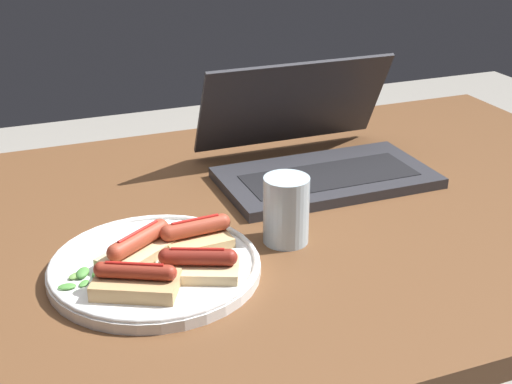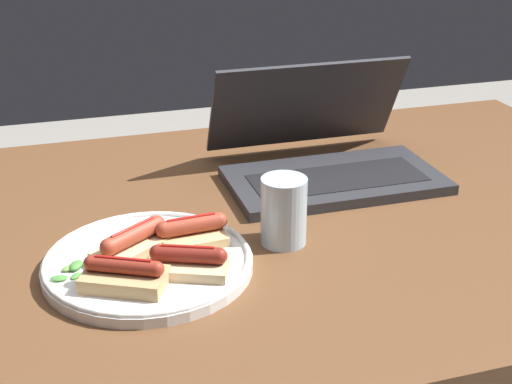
{
  "view_description": "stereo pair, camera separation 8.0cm",
  "coord_description": "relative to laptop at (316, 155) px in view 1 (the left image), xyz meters",
  "views": [
    {
      "loc": [
        -0.37,
        -0.95,
        1.28
      ],
      "look_at": [
        -0.01,
        -0.04,
        0.84
      ],
      "focal_mm": 50.0,
      "sensor_mm": 36.0,
      "label": 1
    },
    {
      "loc": [
        -0.29,
        -0.98,
        1.28
      ],
      "look_at": [
        -0.01,
        -0.04,
        0.84
      ],
      "focal_mm": 50.0,
      "sensor_mm": 36.0,
      "label": 2
    }
  ],
  "objects": [
    {
      "name": "sausage_toast_left",
      "position": [
        -0.37,
        -0.21,
        -0.01
      ],
      "size": [
        0.13,
        0.11,
        0.04
      ],
      "rotation": [
        0.0,
        0.0,
        0.6
      ],
      "color": "#D6B784",
      "rests_on": "plate"
    },
    {
      "name": "sausage_toast_middle",
      "position": [
        -0.29,
        -0.2,
        -0.01
      ],
      "size": [
        0.11,
        0.08,
        0.04
      ],
      "rotation": [
        0.0,
        0.0,
        3.21
      ],
      "color": "tan",
      "rests_on": "plate"
    },
    {
      "name": "laptop",
      "position": [
        0.0,
        0.0,
        0.0
      ],
      "size": [
        0.37,
        0.29,
        0.19
      ],
      "color": "#2D2D33",
      "rests_on": "desk"
    },
    {
      "name": "salad_pile",
      "position": [
        -0.45,
        -0.24,
        -0.02
      ],
      "size": [
        0.07,
        0.05,
        0.01
      ],
      "color": "#4C8E3D",
      "rests_on": "plate"
    },
    {
      "name": "drinking_glass",
      "position": [
        -0.15,
        -0.22,
        0.01
      ],
      "size": [
        0.07,
        0.07,
        0.1
      ],
      "color": "silver",
      "rests_on": "desk"
    },
    {
      "name": "desk",
      "position": [
        -0.17,
        -0.12,
        -0.11
      ],
      "size": [
        1.49,
        0.89,
        0.78
      ],
      "color": "brown",
      "rests_on": "ground_plane"
    },
    {
      "name": "sausage_toast_extra",
      "position": [
        -0.4,
        -0.3,
        -0.01
      ],
      "size": [
        0.12,
        0.1,
        0.04
      ],
      "rotation": [
        0.0,
        0.0,
        5.81
      ],
      "color": "tan",
      "rests_on": "plate"
    },
    {
      "name": "sausage_toast_right",
      "position": [
        -0.31,
        -0.28,
        -0.01
      ],
      "size": [
        0.12,
        0.1,
        0.04
      ],
      "rotation": [
        0.0,
        0.0,
        2.74
      ],
      "color": "#D6B784",
      "rests_on": "plate"
    },
    {
      "name": "plate",
      "position": [
        -0.36,
        -0.24,
        -0.03
      ],
      "size": [
        0.29,
        0.29,
        0.02
      ],
      "color": "white",
      "rests_on": "desk"
    }
  ]
}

